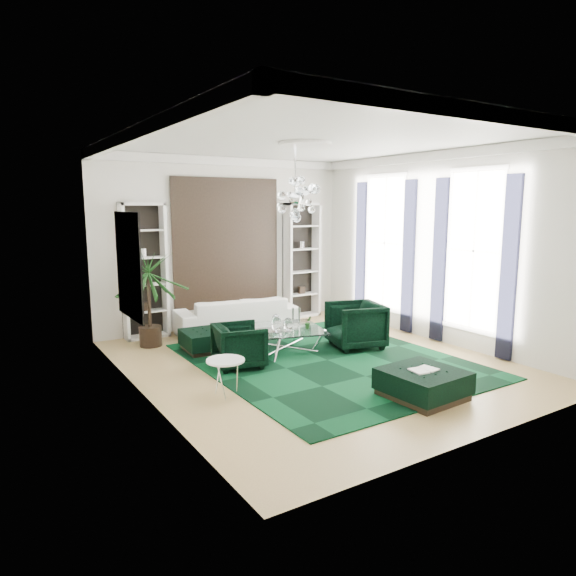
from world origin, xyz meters
TOP-DOWN VIEW (x-y plane):
  - floor at (0.00, 0.00)m, footprint 6.00×7.00m
  - ceiling at (0.00, 0.00)m, footprint 6.00×7.00m
  - wall_back at (0.00, 3.51)m, footprint 6.00×0.02m
  - wall_front at (0.00, -3.51)m, footprint 6.00×0.02m
  - wall_left at (-3.01, 0.00)m, footprint 0.02×7.00m
  - wall_right at (3.01, 0.00)m, footprint 0.02×7.00m
  - crown_molding at (0.00, 0.00)m, footprint 6.00×7.00m
  - ceiling_medallion at (0.00, 0.30)m, footprint 0.90×0.90m
  - tapestry at (0.00, 3.46)m, footprint 2.50×0.06m
  - shelving_left at (-1.95, 3.31)m, footprint 0.90×0.38m
  - shelving_right at (1.95, 3.31)m, footprint 0.90×0.38m
  - painting at (-2.97, 0.60)m, footprint 0.04×1.30m
  - window_near at (2.99, -0.90)m, footprint 0.03×1.10m
  - curtain_near_a at (2.96, -1.68)m, footprint 0.07×0.30m
  - curtain_near_b at (2.96, -0.12)m, footprint 0.07×0.30m
  - window_far at (2.99, 1.50)m, footprint 0.03×1.10m
  - curtain_far_a at (2.96, 0.72)m, footprint 0.07×0.30m
  - curtain_far_b at (2.96, 2.28)m, footprint 0.07×0.30m
  - rug at (0.26, -0.05)m, footprint 4.20×5.00m
  - sofa at (-0.14, 2.73)m, footprint 2.72×1.37m
  - armchair_left at (-1.21, 0.50)m, footprint 0.96×0.95m
  - armchair_right at (1.24, 0.38)m, footprint 1.20×1.18m
  - coffee_table at (-0.05, 0.88)m, footprint 1.64×1.64m
  - ottoman_side at (-1.28, 1.72)m, footprint 0.93×0.93m
  - ottoman_front at (0.36, -2.20)m, footprint 1.09×1.09m
  - book at (0.36, -2.20)m, footprint 0.40×0.27m
  - side_table at (-1.99, -0.61)m, footprint 0.69×0.69m
  - palm at (-2.09, 2.62)m, footprint 1.86×1.86m
  - chandelier at (-0.28, 0.19)m, footprint 0.97×0.97m
  - table_plant at (0.28, 0.60)m, footprint 0.15×0.13m

SIDE VIEW (x-z plane):
  - floor at x=0.00m, z-range -0.02..0.00m
  - rug at x=0.26m, z-range 0.00..0.02m
  - ottoman_side at x=-1.28m, z-range 0.00..0.39m
  - ottoman_front at x=0.36m, z-range 0.00..0.41m
  - coffee_table at x=-0.05m, z-range 0.00..0.45m
  - side_table at x=-1.99m, z-range 0.00..0.53m
  - armchair_left at x=-1.21m, z-range 0.00..0.75m
  - sofa at x=-0.14m, z-range 0.00..0.76m
  - book at x=0.36m, z-range 0.41..0.44m
  - armchair_right at x=1.24m, z-range 0.00..0.89m
  - table_plant at x=0.28m, z-range 0.45..0.70m
  - palm at x=-2.09m, z-range 0.00..2.37m
  - shelving_left at x=-1.95m, z-range 0.00..2.80m
  - shelving_right at x=1.95m, z-range 0.00..2.80m
  - curtain_near_a at x=2.96m, z-range 0.02..3.27m
  - curtain_near_b at x=2.96m, z-range 0.02..3.27m
  - curtain_far_a at x=2.96m, z-range 0.02..3.27m
  - curtain_far_b at x=2.96m, z-range 0.02..3.27m
  - painting at x=-2.97m, z-range 1.05..2.65m
  - wall_back at x=0.00m, z-range 0.00..3.80m
  - wall_front at x=0.00m, z-range 0.00..3.80m
  - wall_left at x=-3.01m, z-range 0.00..3.80m
  - wall_right at x=3.01m, z-range 0.00..3.80m
  - tapestry at x=0.00m, z-range 0.50..3.30m
  - window_near at x=2.99m, z-range 0.45..3.35m
  - window_far at x=2.99m, z-range 0.45..3.35m
  - chandelier at x=-0.28m, z-range 2.46..3.24m
  - crown_molding at x=0.00m, z-range 3.61..3.79m
  - ceiling_medallion at x=0.00m, z-range 3.75..3.79m
  - ceiling at x=0.00m, z-range 3.80..3.82m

